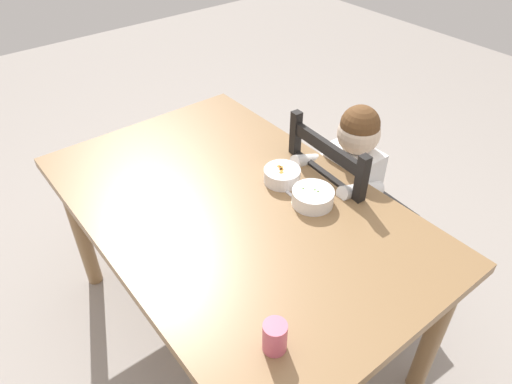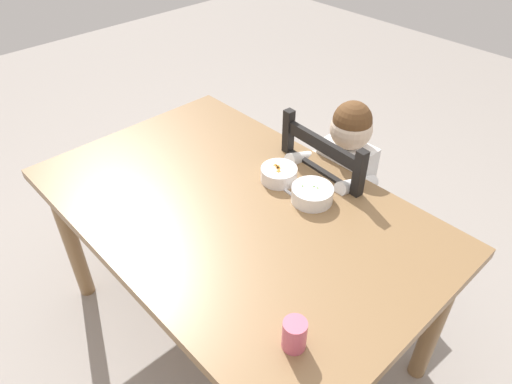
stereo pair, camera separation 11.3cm
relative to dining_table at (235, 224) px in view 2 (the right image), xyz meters
name	(u,v)px [view 2 (the right image)]	position (x,y,z in m)	size (l,w,h in m)	color
ground_plane	(239,327)	(0.00, 0.00, -0.64)	(8.00, 8.00, 0.00)	#9B938B
dining_table	(235,224)	(0.00, 0.00, 0.00)	(1.50, 0.96, 0.73)	olive
dining_chair	(337,208)	(0.08, 0.53, -0.18)	(0.45, 0.45, 0.92)	black
child_figure	(341,175)	(0.08, 0.52, 0.01)	(0.32, 0.31, 0.98)	white
bowl_of_peas	(312,194)	(0.17, 0.23, 0.12)	(0.15, 0.15, 0.06)	white
bowl_of_carrots	(278,173)	(0.00, 0.23, 0.12)	(0.14, 0.14, 0.06)	white
spoon	(280,186)	(0.03, 0.20, 0.09)	(0.14, 0.03, 0.01)	silver
drinking_cup	(294,335)	(0.54, -0.26, 0.14)	(0.07, 0.07, 0.10)	#D45D78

